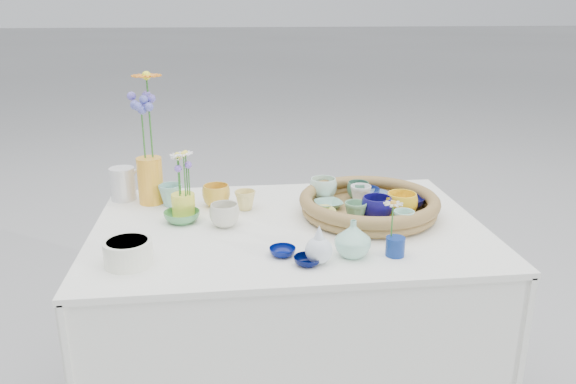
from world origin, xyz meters
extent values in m
imported|color=navy|center=(0.30, 0.18, 0.80)|extent=(0.13, 0.13, 0.03)
imported|color=#0D0D43|center=(0.42, 0.07, 0.80)|extent=(0.15, 0.15, 0.04)
imported|color=yellow|center=(0.37, -0.02, 0.82)|extent=(0.11, 0.11, 0.08)
imported|color=#50816B|center=(0.26, 0.00, 0.80)|extent=(0.09, 0.09, 0.03)
imported|color=#69A372|center=(0.21, -0.05, 0.82)|extent=(0.09, 0.09, 0.07)
imported|color=#7DB8A2|center=(0.15, 0.09, 0.79)|extent=(0.11, 0.11, 0.02)
imported|color=silver|center=(0.15, 0.19, 0.82)|extent=(0.12, 0.12, 0.08)
imported|color=white|center=(0.27, 0.12, 0.82)|extent=(0.09, 0.09, 0.07)
imported|color=#8FBDDF|center=(0.34, 0.17, 0.80)|extent=(0.10, 0.10, 0.02)
imported|color=#120E62|center=(0.28, -0.04, 0.82)|extent=(0.11, 0.11, 0.08)
imported|color=#D7CB5F|center=(0.11, 0.02, 0.79)|extent=(0.11, 0.11, 0.02)
imported|color=#9EEAD6|center=(0.34, -0.13, 0.81)|extent=(0.09, 0.09, 0.06)
imported|color=#3E6E53|center=(0.27, 0.18, 0.81)|extent=(0.10, 0.10, 0.06)
imported|color=gold|center=(-0.23, 0.21, 0.80)|extent=(0.13, 0.13, 0.08)
imported|color=#E6D075|center=(-0.13, 0.16, 0.80)|extent=(0.10, 0.10, 0.07)
imported|color=#4A9255|center=(-0.35, 0.06, 0.78)|extent=(0.13, 0.13, 0.04)
imported|color=beige|center=(-0.21, 0.01, 0.80)|extent=(0.12, 0.12, 0.08)
imported|color=#030E5C|center=(-0.05, -0.24, 0.78)|extent=(0.08, 0.08, 0.02)
imported|color=#7DB8AC|center=(-0.40, 0.23, 0.80)|extent=(0.11, 0.11, 0.08)
imported|color=#000633|center=(0.02, -0.31, 0.78)|extent=(0.09, 0.09, 0.02)
imported|color=#97D5BB|center=(0.15, -0.26, 0.82)|extent=(0.12, 0.12, 0.11)
cylinder|color=navy|center=(0.27, -0.27, 0.79)|extent=(0.06, 0.06, 0.06)
cylinder|color=#FAAA2B|center=(-0.47, 0.27, 0.85)|extent=(0.10, 0.10, 0.17)
cylinder|color=#FDF745|center=(-0.34, 0.10, 0.81)|extent=(0.10, 0.10, 0.08)
camera|label=1|loc=(-0.20, -1.70, 1.44)|focal=35.00mm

